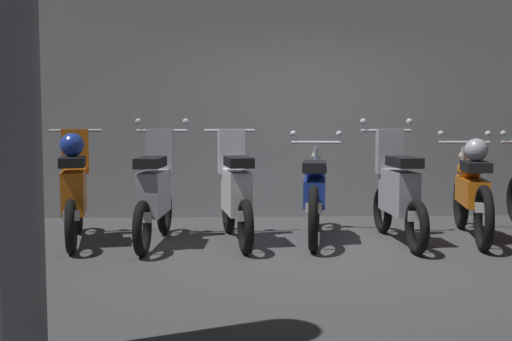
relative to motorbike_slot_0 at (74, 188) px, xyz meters
The scene contains 8 objects.
ground_plane 2.68m from the motorbike_slot_0, 15.91° to the right, with size 80.00×80.00×0.00m, color #424244.
back_wall 3.24m from the motorbike_slot_0, 35.10° to the left, with size 16.00×0.30×3.15m, color gray.
motorbike_slot_0 is the anchor object (origin of this frame).
motorbike_slot_1 0.85m from the motorbike_slot_0, ahead, with size 0.59×1.68×1.29m.
motorbike_slot_2 1.68m from the motorbike_slot_0, ahead, with size 0.56×1.68×1.18m.
motorbike_slot_3 2.53m from the motorbike_slot_0, ahead, with size 0.58×1.94×1.15m.
motorbike_slot_4 3.36m from the motorbike_slot_0, ahead, with size 0.59×1.68×1.29m.
motorbike_slot_5 4.20m from the motorbike_slot_0, ahead, with size 0.62×1.93×1.15m.
Camera 1 is at (-0.88, -5.82, 1.29)m, focal length 44.04 mm.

